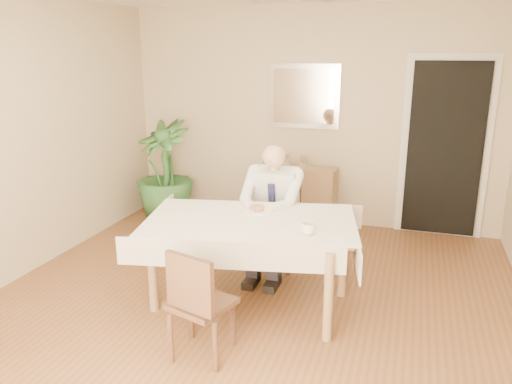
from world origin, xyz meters
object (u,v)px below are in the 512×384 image
(chair_far, at_px, (278,218))
(seated_man, at_px, (271,206))
(dining_table, at_px, (250,229))
(potted_palm, at_px, (164,171))
(sideboard, at_px, (299,195))
(coffee_mug, at_px, (308,229))
(chair_near, at_px, (197,300))

(chair_far, xyz_separation_m, seated_man, (-0.00, -0.28, 0.22))
(chair_far, bearing_deg, dining_table, -89.61)
(seated_man, bearing_deg, potted_palm, 146.03)
(sideboard, relative_size, potted_palm, 0.72)
(seated_man, height_order, coffee_mug, seated_man)
(sideboard, xyz_separation_m, potted_palm, (-1.63, -0.36, 0.27))
(dining_table, relative_size, potted_palm, 1.51)
(chair_near, relative_size, potted_palm, 0.65)
(coffee_mug, bearing_deg, chair_far, 116.06)
(dining_table, bearing_deg, sideboard, 80.59)
(chair_far, bearing_deg, chair_near, -92.66)
(chair_near, distance_m, sideboard, 2.98)
(chair_near, xyz_separation_m, seated_man, (0.09, 1.47, 0.24))
(seated_man, distance_m, coffee_mug, 0.94)
(chair_near, xyz_separation_m, sideboard, (0.02, 2.98, -0.09))
(chair_far, height_order, chair_near, chair_far)
(chair_far, bearing_deg, sideboard, 93.88)
(dining_table, distance_m, coffee_mug, 0.57)
(dining_table, xyz_separation_m, sideboard, (-0.07, 2.10, -0.31))
(coffee_mug, xyz_separation_m, sideboard, (-0.60, 2.29, -0.43))
(chair_far, relative_size, chair_near, 1.04)
(dining_table, bearing_deg, chair_near, -107.53)
(coffee_mug, relative_size, potted_palm, 0.09)
(sideboard, bearing_deg, chair_far, -82.95)
(sideboard, distance_m, potted_palm, 1.69)
(dining_table, distance_m, seated_man, 0.59)
(chair_far, relative_size, potted_palm, 0.67)
(dining_table, height_order, seated_man, seated_man)
(chair_far, distance_m, chair_near, 1.75)
(chair_near, bearing_deg, dining_table, 100.88)
(seated_man, bearing_deg, chair_near, -93.63)
(chair_far, relative_size, seated_man, 0.68)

